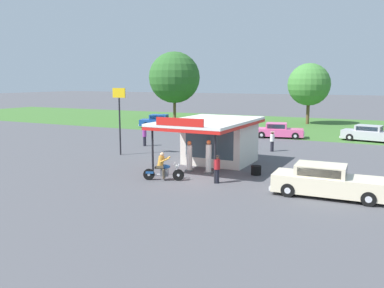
% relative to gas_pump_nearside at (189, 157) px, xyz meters
% --- Properties ---
extents(ground_plane, '(300.00, 300.00, 0.00)m').
position_rel_gas_pump_nearside_xyz_m(ground_plane, '(1.22, -1.66, -0.85)').
color(ground_plane, '#4C4C51').
extents(grass_verge_strip, '(120.00, 24.00, 0.01)m').
position_rel_gas_pump_nearside_xyz_m(grass_verge_strip, '(1.22, 28.34, -0.85)').
color(grass_verge_strip, '#3D6B2D').
rests_on(grass_verge_strip, ground).
extents(service_station_kiosk, '(4.84, 7.92, 3.49)m').
position_rel_gas_pump_nearside_xyz_m(service_station_kiosk, '(0.65, 2.88, 0.92)').
color(service_station_kiosk, silver).
rests_on(service_station_kiosk, ground).
extents(gas_pump_nearside, '(0.44, 0.44, 1.87)m').
position_rel_gas_pump_nearside_xyz_m(gas_pump_nearside, '(0.00, 0.00, 0.00)').
color(gas_pump_nearside, slate).
rests_on(gas_pump_nearside, ground).
extents(gas_pump_offside, '(0.44, 0.44, 2.00)m').
position_rel_gas_pump_nearside_xyz_m(gas_pump_offside, '(1.29, 0.00, 0.07)').
color(gas_pump_offside, slate).
rests_on(gas_pump_offside, ground).
extents(motorcycle_with_rider, '(2.17, 1.02, 1.58)m').
position_rel_gas_pump_nearside_xyz_m(motorcycle_with_rider, '(-0.24, -2.75, -0.20)').
color(motorcycle_with_rider, black).
rests_on(motorcycle_with_rider, ground).
extents(featured_classic_sedan, '(5.47, 2.08, 1.54)m').
position_rel_gas_pump_nearside_xyz_m(featured_classic_sedan, '(8.40, -1.96, -0.14)').
color(featured_classic_sedan, beige).
rests_on(featured_classic_sedan, ground).
extents(parked_car_back_row_far_left, '(5.10, 2.87, 1.43)m').
position_rel_gas_pump_nearside_xyz_m(parked_car_back_row_far_left, '(0.99, 17.09, -0.19)').
color(parked_car_back_row_far_left, '#E55993').
rests_on(parked_car_back_row_far_left, ground).
extents(parked_car_back_row_far_right, '(4.98, 2.22, 1.46)m').
position_rel_gas_pump_nearside_xyz_m(parked_car_back_row_far_right, '(-6.98, 17.07, -0.18)').
color(parked_car_back_row_far_right, '#B7B7BC').
rests_on(parked_car_back_row_far_right, ground).
extents(parked_car_back_row_centre_right, '(5.59, 3.18, 1.52)m').
position_rel_gas_pump_nearside_xyz_m(parked_car_back_row_centre_right, '(-13.77, 19.54, -0.17)').
color(parked_car_back_row_centre_right, '#19479E').
rests_on(parked_car_back_row_centre_right, ground).
extents(parked_car_back_row_centre_left, '(5.70, 2.64, 1.46)m').
position_rel_gas_pump_nearside_xyz_m(parked_car_back_row_centre_left, '(9.32, 18.46, -0.17)').
color(parked_car_back_row_centre_left, '#B7B7BC').
rests_on(parked_car_back_row_centre_left, ground).
extents(bystander_chatting_near_pumps, '(0.34, 0.34, 1.57)m').
position_rel_gas_pump_nearside_xyz_m(bystander_chatting_near_pumps, '(2.61, 9.14, -0.02)').
color(bystander_chatting_near_pumps, black).
rests_on(bystander_chatting_near_pumps, ground).
extents(bystander_strolling_foreground, '(0.34, 0.34, 1.53)m').
position_rel_gas_pump_nearside_xyz_m(bystander_strolling_foreground, '(2.68, -1.98, -0.04)').
color(bystander_strolling_foreground, black).
rests_on(bystander_strolling_foreground, ground).
extents(bystander_standing_back_lot, '(0.34, 0.34, 1.57)m').
position_rel_gas_pump_nearside_xyz_m(bystander_standing_back_lot, '(-7.80, 6.87, -0.02)').
color(bystander_standing_back_lot, black).
rests_on(bystander_standing_back_lot, ground).
extents(tree_oak_far_right, '(7.16, 7.16, 9.54)m').
position_rel_gas_pump_nearside_xyz_m(tree_oak_far_right, '(-16.94, 28.48, 4.99)').
color(tree_oak_far_right, brown).
rests_on(tree_oak_far_right, ground).
extents(tree_oak_distant_spare, '(5.34, 5.34, 7.71)m').
position_rel_gas_pump_nearside_xyz_m(tree_oak_distant_spare, '(0.93, 31.16, 4.07)').
color(tree_oak_distant_spare, brown).
rests_on(tree_oak_distant_spare, ground).
extents(roadside_pole_sign, '(1.10, 0.12, 4.96)m').
position_rel_gas_pump_nearside_xyz_m(roadside_pole_sign, '(-7.12, 2.59, 2.52)').
color(roadside_pole_sign, black).
rests_on(roadside_pole_sign, ground).
extents(spare_tire_stack, '(0.60, 0.60, 0.54)m').
position_rel_gas_pump_nearside_xyz_m(spare_tire_stack, '(3.97, 0.87, -0.58)').
color(spare_tire_stack, black).
rests_on(spare_tire_stack, ground).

